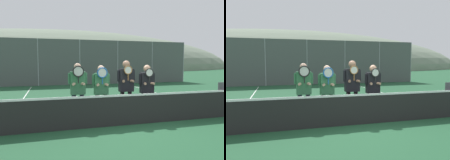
% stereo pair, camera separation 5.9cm
% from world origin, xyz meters
% --- Properties ---
extents(ground_plane, '(120.00, 120.00, 0.00)m').
position_xyz_m(ground_plane, '(0.00, 0.00, 0.00)').
color(ground_plane, '#1E4C2D').
extents(hill_distant, '(102.99, 57.21, 20.03)m').
position_xyz_m(hill_distant, '(0.00, 57.11, 0.00)').
color(hill_distant, slate).
rests_on(hill_distant, ground_plane).
extents(clubhouse_building, '(19.36, 5.50, 4.06)m').
position_xyz_m(clubhouse_building, '(-0.96, 19.51, 2.05)').
color(clubhouse_building, tan).
rests_on(clubhouse_building, ground_plane).
extents(fence_back, '(19.10, 0.06, 3.59)m').
position_xyz_m(fence_back, '(0.00, 11.66, 1.80)').
color(fence_back, gray).
rests_on(fence_back, ground_plane).
extents(tennis_net, '(9.83, 0.09, 1.00)m').
position_xyz_m(tennis_net, '(0.00, 0.00, 0.47)').
color(tennis_net, gray).
rests_on(tennis_net, ground_plane).
extents(court_line_left_sideline, '(0.05, 16.00, 0.01)m').
position_xyz_m(court_line_left_sideline, '(-3.65, 3.00, 0.00)').
color(court_line_left_sideline, white).
rests_on(court_line_left_sideline, ground_plane).
extents(court_line_right_sideline, '(0.05, 16.00, 0.01)m').
position_xyz_m(court_line_right_sideline, '(3.65, 3.00, 0.00)').
color(court_line_right_sideline, white).
rests_on(court_line_right_sideline, ground_plane).
extents(player_leftmost, '(0.57, 0.34, 1.79)m').
position_xyz_m(player_leftmost, '(-1.58, 0.67, 1.07)').
color(player_leftmost, '#232838').
rests_on(player_leftmost, ground_plane).
extents(player_center_left, '(0.56, 0.34, 1.72)m').
position_xyz_m(player_center_left, '(-0.87, 0.66, 1.02)').
color(player_center_left, black).
rests_on(player_center_left, ground_plane).
extents(player_center_right, '(0.59, 0.34, 1.87)m').
position_xyz_m(player_center_right, '(-0.07, 0.61, 1.11)').
color(player_center_right, black).
rests_on(player_center_right, ground_plane).
extents(player_rightmost, '(0.56, 0.34, 1.73)m').
position_xyz_m(player_rightmost, '(0.61, 0.55, 1.03)').
color(player_rightmost, white).
rests_on(player_rightmost, ground_plane).
extents(car_far_left, '(4.39, 1.96, 1.77)m').
position_xyz_m(car_far_left, '(-4.78, 14.59, 0.90)').
color(car_far_left, slate).
rests_on(car_far_left, ground_plane).
extents(car_left_of_center, '(4.11, 2.04, 1.86)m').
position_xyz_m(car_left_of_center, '(-0.10, 14.63, 0.94)').
color(car_left_of_center, '#285638').
rests_on(car_left_of_center, ground_plane).
extents(car_center, '(4.06, 1.92, 1.67)m').
position_xyz_m(car_center, '(4.42, 14.57, 0.86)').
color(car_center, black).
rests_on(car_center, ground_plane).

